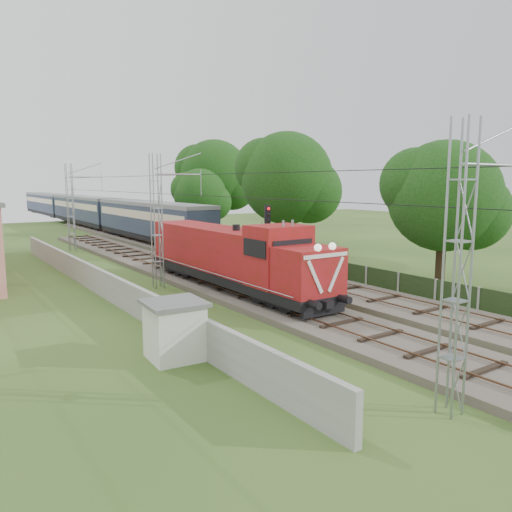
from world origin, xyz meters
TOP-DOWN VIEW (x-y plane):
  - ground at (0.00, 0.00)m, footprint 140.00×140.00m
  - track_main at (0.00, 7.00)m, footprint 4.20×70.00m
  - track_side at (5.00, 20.00)m, footprint 4.20×80.00m
  - catenary at (-2.95, 12.00)m, footprint 3.31×70.00m
  - boundary_wall at (-6.50, 12.00)m, footprint 0.25×40.00m
  - fence at (8.00, 3.00)m, footprint 0.12×32.00m
  - locomotive at (0.00, 8.34)m, footprint 2.83×16.14m
  - coach_rake at (5.00, 56.63)m, footprint 3.20×71.29m
  - signal_post at (2.80, 8.87)m, footprint 0.53×0.43m
  - relay_hut at (-7.40, 0.23)m, footprint 2.20×2.20m
  - tree_a at (10.66, 2.11)m, footprint 6.75×6.43m
  - tree_b at (11.14, 17.63)m, footprint 8.11×7.72m
  - tree_c at (11.04, 32.94)m, footprint 6.02×5.74m
  - tree_d at (14.34, 35.50)m, footprint 8.66×8.25m

SIDE VIEW (x-z plane):
  - ground at x=0.00m, z-range 0.00..0.00m
  - track_main at x=0.00m, z-range -0.04..0.41m
  - track_side at x=5.00m, z-range -0.04..0.41m
  - fence at x=8.00m, z-range 0.00..1.20m
  - boundary_wall at x=-6.50m, z-range 0.00..1.50m
  - relay_hut at x=-7.40m, z-range 0.01..2.14m
  - locomotive at x=0.00m, z-range 0.09..4.19m
  - coach_rake at x=5.00m, z-range 0.78..4.48m
  - signal_post at x=2.80m, z-range 0.93..5.93m
  - catenary at x=-2.95m, z-range 0.05..8.05m
  - tree_c at x=11.04m, z-range 0.96..8.77m
  - tree_a at x=10.66m, z-range 1.08..9.83m
  - tree_b at x=11.14m, z-range 1.30..11.81m
  - tree_d at x=14.34m, z-range 1.39..12.61m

